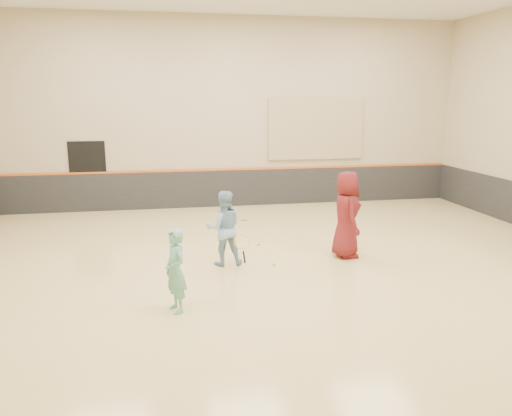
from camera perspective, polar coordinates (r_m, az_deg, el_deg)
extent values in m
cube|color=#DAB770|center=(10.85, 1.63, -6.86)|extent=(15.00, 12.00, 0.20)
cube|color=#C0AD8C|center=(16.17, -2.83, 10.72)|extent=(15.00, 0.02, 6.00)
cube|color=#C0AD8C|center=(4.57, 17.90, 5.70)|extent=(15.00, 0.02, 6.00)
cube|color=#232326|center=(16.38, -2.72, 2.29)|extent=(14.90, 0.04, 1.20)
cube|color=#D85914|center=(16.27, -2.74, 4.44)|extent=(14.90, 0.03, 0.06)
cube|color=tan|center=(16.74, 6.88, 8.99)|extent=(3.20, 0.08, 2.00)
cube|color=black|center=(16.34, -18.61, 3.40)|extent=(1.10, 0.05, 2.20)
imported|color=#68B5A3|center=(8.37, -9.19, -7.10)|extent=(0.51, 0.61, 1.42)
imported|color=#8AB2D6|center=(10.57, -3.69, -2.30)|extent=(0.78, 0.61, 1.60)
imported|color=maroon|center=(11.23, 10.27, -0.72)|extent=(0.64, 0.96, 1.93)
sphere|color=#C1DF33|center=(10.68, 2.08, -6.42)|extent=(0.07, 0.07, 0.07)
sphere|color=#B9CB2F|center=(11.11, 11.11, 0.63)|extent=(0.07, 0.07, 0.07)
sphere|color=#C2CE30|center=(12.07, 0.29, -4.17)|extent=(0.07, 0.07, 0.07)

